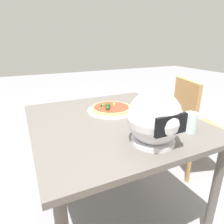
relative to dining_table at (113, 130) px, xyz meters
name	(u,v)px	position (x,y,z in m)	size (l,w,h in m)	color
ground_plane	(113,207)	(0.00, 0.00, -0.65)	(14.00, 14.00, 0.00)	gray
dining_table	(113,130)	(0.00, 0.00, 0.00)	(1.00, 1.08, 0.73)	#5B5651
pizza_plate	(111,110)	(-0.06, -0.15, 0.09)	(0.34, 0.34, 0.01)	white
pizza	(111,108)	(-0.05, -0.14, 0.10)	(0.28, 0.28, 0.05)	tan
motorcycle_helmet	(155,119)	(-0.05, 0.36, 0.21)	(0.26, 0.26, 0.26)	silver
drinking_glass	(191,122)	(-0.30, 0.35, 0.14)	(0.07, 0.07, 0.11)	silver
chair_side	(192,123)	(-0.87, -0.12, -0.15)	(0.50, 0.50, 0.90)	#B7844C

